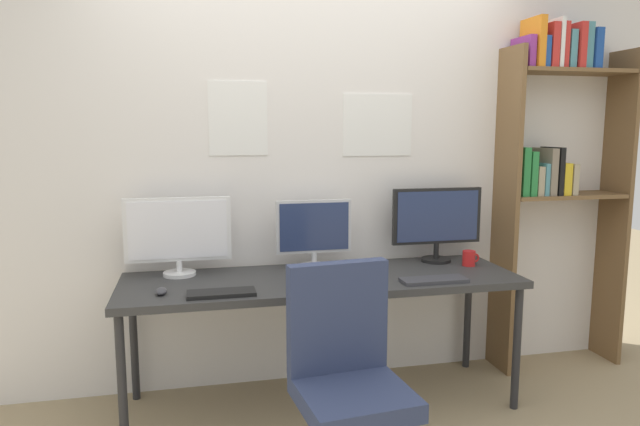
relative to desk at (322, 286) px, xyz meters
The scene contains 11 objects.
wall_back 0.74m from the desk, 89.99° to the left, with size 4.58×0.11×2.60m.
desk is the anchor object (origin of this frame).
bookshelf 1.75m from the desk, ahead, with size 0.83×0.28×2.21m.
office_chair 0.88m from the desk, 95.19° to the right, with size 0.52×0.52×0.99m.
monitor_left 0.85m from the desk, 164.54° to the left, with size 0.58×0.18×0.44m.
monitor_center 0.34m from the desk, 90.00° to the left, with size 0.44×0.18×0.40m.
monitor_right 0.85m from the desk, 15.46° to the left, with size 0.56×0.18×0.45m.
keyboard_left 0.61m from the desk, 157.67° to the right, with size 0.33×0.13×0.02m, color black.
keyboard_right 0.61m from the desk, 22.33° to the right, with size 0.36×0.13×0.02m, color #38383D.
computer_mouse 0.87m from the desk, 169.93° to the right, with size 0.06×0.10×0.03m, color #38383D.
coffee_mug 0.92m from the desk, ahead, with size 0.11×0.08×0.09m.
Camera 1 is at (-0.68, -2.39, 1.55)m, focal length 32.11 mm.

